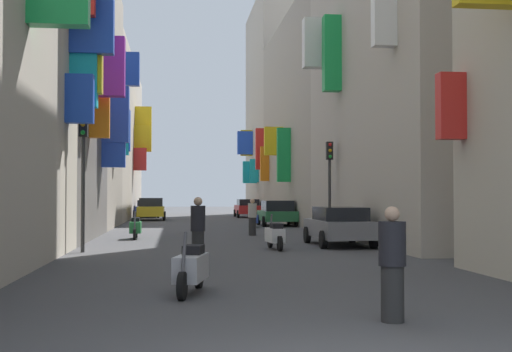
% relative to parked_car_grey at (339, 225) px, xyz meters
% --- Properties ---
extents(ground_plane, '(140.00, 140.00, 0.00)m').
position_rel_parked_car_grey_xyz_m(ground_plane, '(-3.91, 12.57, -0.72)').
color(ground_plane, '#424244').
extents(building_left_mid_b, '(7.37, 10.04, 15.37)m').
position_rel_parked_car_grey_xyz_m(building_left_mid_b, '(-11.89, 4.88, 6.95)').
color(building_left_mid_b, slate).
rests_on(building_left_mid_b, ground).
extents(building_left_mid_c, '(7.38, 9.32, 13.46)m').
position_rel_parked_car_grey_xyz_m(building_left_mid_c, '(-11.90, 14.56, 6.01)').
color(building_left_mid_c, '#9E9384').
rests_on(building_left_mid_c, ground).
extents(building_left_far, '(7.34, 23.35, 12.18)m').
position_rel_parked_car_grey_xyz_m(building_left_far, '(-11.90, 30.90, 5.37)').
color(building_left_far, '#B2A899').
rests_on(building_left_far, ground).
extents(building_right_mid_c, '(7.19, 18.63, 12.97)m').
position_rel_parked_car_grey_xyz_m(building_right_mid_c, '(4.08, 19.71, 5.76)').
color(building_right_mid_c, '#9E9384').
rests_on(building_right_mid_c, ground).
extents(building_right_far, '(7.34, 13.56, 18.51)m').
position_rel_parked_car_grey_xyz_m(building_right_far, '(4.08, 35.79, 8.53)').
color(building_right_far, '#B2A899').
rests_on(building_right_far, ground).
extents(parked_car_grey, '(1.88, 4.18, 1.34)m').
position_rel_parked_car_grey_xyz_m(parked_car_grey, '(0.00, 0.00, 0.00)').
color(parked_car_grey, slate).
rests_on(parked_car_grey, ground).
extents(parked_car_yellow, '(2.00, 4.03, 1.57)m').
position_rel_parked_car_grey_xyz_m(parked_car_yellow, '(-7.37, 25.43, 0.09)').
color(parked_car_yellow, gold).
rests_on(parked_car_yellow, ground).
extents(parked_car_blue, '(1.93, 4.26, 1.37)m').
position_rel_parked_car_grey_xyz_m(parked_car_blue, '(-7.88, 32.07, 0.01)').
color(parked_car_blue, navy).
rests_on(parked_car_blue, ground).
extents(parked_car_red, '(1.95, 4.44, 1.45)m').
position_rel_parked_car_grey_xyz_m(parked_car_red, '(0.07, 31.15, 0.05)').
color(parked_car_red, '#B21E1E').
rests_on(parked_car_red, ground).
extents(parked_car_green, '(2.01, 4.07, 1.45)m').
position_rel_parked_car_grey_xyz_m(parked_car_green, '(0.15, 15.60, 0.04)').
color(parked_car_green, '#236638').
rests_on(parked_car_green, ground).
extents(scooter_blue, '(0.55, 1.82, 1.13)m').
position_rel_parked_car_grey_xyz_m(scooter_blue, '(-1.39, 13.86, -0.26)').
color(scooter_blue, '#2D4CAD').
rests_on(scooter_blue, ground).
extents(scooter_green, '(0.45, 1.85, 1.13)m').
position_rel_parked_car_grey_xyz_m(scooter_green, '(-7.26, 4.57, -0.26)').
color(scooter_green, '#287F3D').
rests_on(scooter_green, ground).
extents(scooter_white, '(0.53, 1.91, 1.13)m').
position_rel_parked_car_grey_xyz_m(scooter_white, '(-2.46, -1.45, -0.26)').
color(scooter_white, silver).
rests_on(scooter_white, ground).
extents(scooter_silver, '(0.69, 1.97, 1.13)m').
position_rel_parked_car_grey_xyz_m(scooter_silver, '(-5.37, -11.09, -0.26)').
color(scooter_silver, '#ADADB2').
rests_on(scooter_silver, ground).
extents(pedestrian_crossing, '(0.53, 0.53, 1.61)m').
position_rel_parked_car_grey_xyz_m(pedestrian_crossing, '(-2.32, 6.37, 0.08)').
color(pedestrian_crossing, '#252525').
rests_on(pedestrian_crossing, ground).
extents(pedestrian_near_left, '(0.51, 0.51, 1.60)m').
position_rel_parked_car_grey_xyz_m(pedestrian_near_left, '(-2.67, -14.11, 0.07)').
color(pedestrian_near_left, '#272727').
rests_on(pedestrian_near_left, ground).
extents(pedestrian_near_right, '(0.53, 0.53, 1.71)m').
position_rel_parked_car_grey_xyz_m(pedestrian_near_right, '(-5.08, -5.64, 0.13)').
color(pedestrian_near_right, '#272727').
rests_on(pedestrian_near_right, ground).
extents(traffic_light_near_corner, '(0.26, 0.34, 3.99)m').
position_rel_parked_car_grey_xyz_m(traffic_light_near_corner, '(0.73, 4.61, 2.02)').
color(traffic_light_near_corner, '#2D2D2D').
rests_on(traffic_light_near_corner, ground).
extents(traffic_light_far_corner, '(0.26, 0.34, 4.30)m').
position_rel_parked_car_grey_xyz_m(traffic_light_far_corner, '(-8.49, -1.83, 2.21)').
color(traffic_light_far_corner, '#2D2D2D').
rests_on(traffic_light_far_corner, ground).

